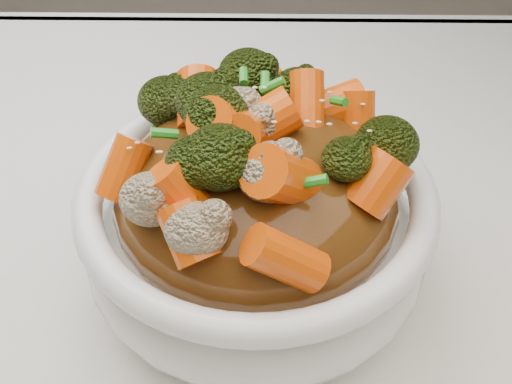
# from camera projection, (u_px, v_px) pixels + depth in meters

# --- Properties ---
(tablecloth) EXTENTS (1.20, 0.80, 0.04)m
(tablecloth) POSITION_uv_depth(u_px,v_px,m) (191.00, 303.00, 0.43)
(tablecloth) COLOR white
(tablecloth) RESTS_ON dining_table
(bowl) EXTENTS (0.26, 0.26, 0.09)m
(bowl) POSITION_uv_depth(u_px,v_px,m) (256.00, 229.00, 0.39)
(bowl) COLOR white
(bowl) RESTS_ON tablecloth
(sauce_base) EXTENTS (0.21, 0.21, 0.10)m
(sauce_base) POSITION_uv_depth(u_px,v_px,m) (256.00, 196.00, 0.37)
(sauce_base) COLOR #4F2B0D
(sauce_base) RESTS_ON bowl
(carrots) EXTENTS (0.21, 0.21, 0.05)m
(carrots) POSITION_uv_depth(u_px,v_px,m) (256.00, 111.00, 0.33)
(carrots) COLOR #EE5307
(carrots) RESTS_ON sauce_base
(broccoli) EXTENTS (0.21, 0.21, 0.04)m
(broccoli) POSITION_uv_depth(u_px,v_px,m) (256.00, 112.00, 0.33)
(broccoli) COLOR black
(broccoli) RESTS_ON sauce_base
(cauliflower) EXTENTS (0.21, 0.21, 0.04)m
(cauliflower) POSITION_uv_depth(u_px,v_px,m) (256.00, 115.00, 0.33)
(cauliflower) COLOR tan
(cauliflower) RESTS_ON sauce_base
(scallions) EXTENTS (0.16, 0.16, 0.02)m
(scallions) POSITION_uv_depth(u_px,v_px,m) (256.00, 109.00, 0.33)
(scallions) COLOR #278E20
(scallions) RESTS_ON sauce_base
(sesame_seeds) EXTENTS (0.19, 0.19, 0.01)m
(sesame_seeds) POSITION_uv_depth(u_px,v_px,m) (256.00, 109.00, 0.33)
(sesame_seeds) COLOR beige
(sesame_seeds) RESTS_ON sauce_base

